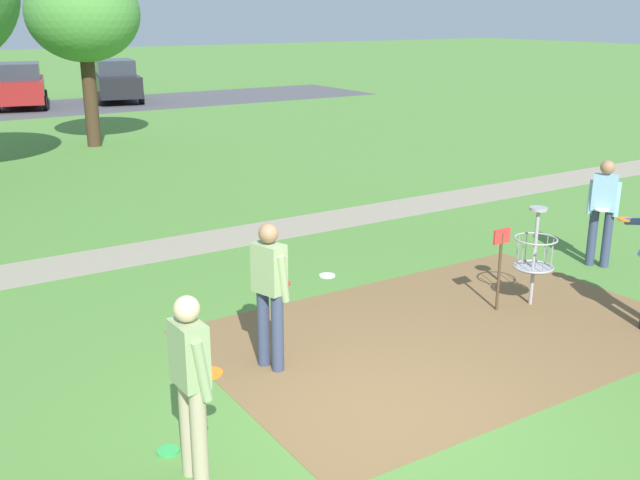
# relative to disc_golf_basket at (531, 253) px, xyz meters

# --- Properties ---
(ground_plane) EXTENTS (160.00, 160.00, 0.00)m
(ground_plane) POSITION_rel_disc_golf_basket_xyz_m (-3.46, -1.36, -0.75)
(ground_plane) COLOR #518438
(dirt_tee_pad) EXTENTS (6.01, 3.92, 0.01)m
(dirt_tee_pad) POSITION_rel_disc_golf_basket_xyz_m (-1.59, -0.13, -0.75)
(dirt_tee_pad) COLOR brown
(dirt_tee_pad) RESTS_ON ground
(disc_golf_basket) EXTENTS (0.98, 0.58, 1.39)m
(disc_golf_basket) POSITION_rel_disc_golf_basket_xyz_m (0.00, 0.00, 0.00)
(disc_golf_basket) COLOR #9E9EA3
(disc_golf_basket) RESTS_ON ground
(player_foreground_watching) EXTENTS (0.45, 0.48, 1.71)m
(player_foreground_watching) POSITION_rel_disc_golf_basket_xyz_m (2.20, 0.56, 0.21)
(player_foreground_watching) COLOR #384260
(player_foreground_watching) RESTS_ON ground
(player_waiting_left) EXTENTS (0.44, 0.50, 1.71)m
(player_waiting_left) POSITION_rel_disc_golf_basket_xyz_m (-3.90, 0.24, 0.21)
(player_waiting_left) COLOR #384260
(player_waiting_left) RESTS_ON ground
(player_waiting_right) EXTENTS (0.41, 0.47, 1.71)m
(player_waiting_right) POSITION_rel_disc_golf_basket_xyz_m (-5.48, -1.28, 0.21)
(player_waiting_right) COLOR tan
(player_waiting_right) RESTS_ON ground
(frisbee_by_tee) EXTENTS (0.25, 0.25, 0.02)m
(frisbee_by_tee) POSITION_rel_disc_golf_basket_xyz_m (-1.71, 2.45, -0.74)
(frisbee_by_tee) COLOR white
(frisbee_by_tee) RESTS_ON ground
(frisbee_mid_grass) EXTENTS (0.21, 0.21, 0.02)m
(frisbee_mid_grass) POSITION_rel_disc_golf_basket_xyz_m (-5.54, -0.76, -0.74)
(frisbee_mid_grass) COLOR green
(frisbee_mid_grass) RESTS_ON ground
(tree_mid_left) EXTENTS (3.23, 3.23, 5.21)m
(tree_mid_left) POSITION_rel_disc_golf_basket_xyz_m (-1.39, 15.89, 3.05)
(tree_mid_left) COLOR #422D1E
(tree_mid_left) RESTS_ON ground
(parked_car_center_right) EXTENTS (2.71, 4.50, 1.84)m
(parked_car_center_right) POSITION_rel_disc_golf_basket_xyz_m (-1.24, 26.82, 0.17)
(parked_car_center_right) COLOR maroon
(parked_car_center_right) RESTS_ON ground
(parked_car_rightmost) EXTENTS (2.56, 4.46, 1.84)m
(parked_car_rightmost) POSITION_rel_disc_golf_basket_xyz_m (2.79, 26.83, 0.17)
(parked_car_rightmost) COLOR black
(parked_car_rightmost) RESTS_ON ground
(gravel_path) EXTENTS (40.00, 1.21, 0.00)m
(gravel_path) POSITION_rel_disc_golf_basket_xyz_m (-3.46, 5.10, -0.75)
(gravel_path) COLOR gray
(gravel_path) RESTS_ON ground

